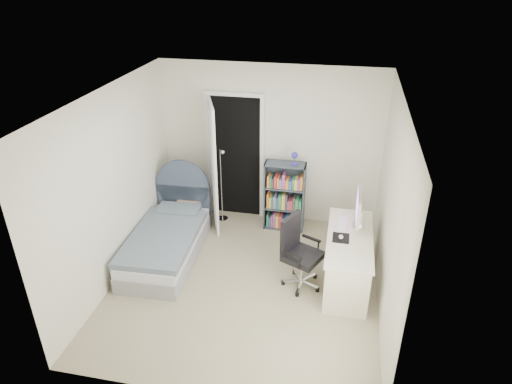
% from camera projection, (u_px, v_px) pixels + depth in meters
% --- Properties ---
extents(room_shell, '(3.50, 3.70, 2.60)m').
position_uv_depth(room_shell, '(244.00, 200.00, 5.46)').
color(room_shell, gray).
rests_on(room_shell, ground).
extents(door, '(0.92, 0.78, 2.06)m').
position_uv_depth(door, '(221.00, 161.00, 7.01)').
color(door, black).
rests_on(door, ground).
extents(bed, '(0.94, 1.86, 1.13)m').
position_uv_depth(bed, '(168.00, 239.00, 6.50)').
color(bed, gray).
rests_on(bed, ground).
extents(nightstand, '(0.37, 0.37, 0.55)m').
position_uv_depth(nightstand, '(191.00, 203.00, 7.24)').
color(nightstand, tan).
rests_on(nightstand, ground).
extents(floor_lamp, '(0.18, 0.18, 1.24)m').
position_uv_depth(floor_lamp, '(222.00, 192.00, 7.25)').
color(floor_lamp, silver).
rests_on(floor_lamp, ground).
extents(bookcase, '(0.62, 0.26, 1.31)m').
position_uv_depth(bookcase, '(285.00, 199.00, 7.04)').
color(bookcase, '#3A454F').
rests_on(bookcase, ground).
extents(desk, '(0.57, 1.43, 1.17)m').
position_uv_depth(desk, '(348.00, 257.00, 5.90)').
color(desk, '#ECE3C5').
rests_on(desk, ground).
extents(office_chair, '(0.57, 0.58, 0.98)m').
position_uv_depth(office_chair, '(298.00, 248.00, 5.80)').
color(office_chair, silver).
rests_on(office_chair, ground).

